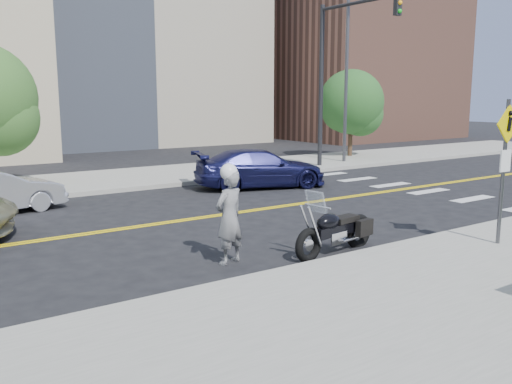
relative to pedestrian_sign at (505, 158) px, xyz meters
The scene contains 11 objects.
ground_plane 7.83m from the pedestrian_sign, 123.64° to the left, with size 120.00×120.00×0.00m, color black.
sidewalk_near 4.75m from the pedestrian_sign, 164.21° to the right, with size 60.00×5.00×0.15m, color #9E9B91.
sidewalk_far 14.56m from the pedestrian_sign, 106.91° to the left, with size 60.00×5.00×0.15m, color #9E9B91.
building_right 34.41m from the pedestrian_sign, 50.36° to the left, with size 14.00×12.00×12.00m, color #8C5947.
lamp_post 15.16m from the pedestrian_sign, 58.67° to the left, with size 0.16×0.16×8.00m, color #4C4C51.
traffic_light 13.06m from the pedestrian_sign, 63.01° to the left, with size 0.28×4.50×7.00m.
pedestrian_sign is the anchor object (origin of this frame).
motorcyclist 5.78m from the pedestrian_sign, 154.61° to the left, with size 0.77×0.61×1.96m.
motorcycle 3.69m from the pedestrian_sign, 148.27° to the left, with size 2.27×0.69×1.38m, color black, non-canonical shape.
parked_car_blue 9.62m from the pedestrian_sign, 86.71° to the left, with size 1.92×4.72×1.37m, color #191A4C.
tree_far_b 17.48m from the pedestrian_sign, 55.90° to the left, with size 3.35×3.35×4.63m.
Camera 1 is at (-6.28, -12.51, 3.18)m, focal length 38.00 mm.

